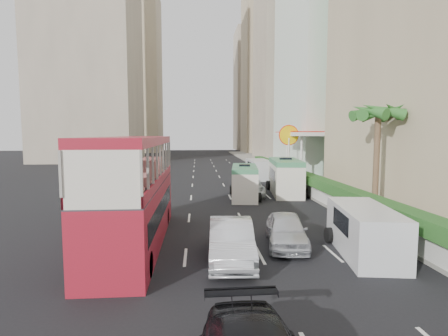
{
  "coord_description": "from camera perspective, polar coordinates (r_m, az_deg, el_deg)",
  "views": [
    {
      "loc": [
        -3.06,
        -16.39,
        5.17
      ],
      "look_at": [
        -1.5,
        4.0,
        3.2
      ],
      "focal_mm": 28.0,
      "sensor_mm": 36.0,
      "label": 1
    }
  ],
  "objects": [
    {
      "name": "minibus_far",
      "position": [
        30.91,
        9.95,
        -1.39
      ],
      "size": [
        3.02,
        7.0,
        3.01
      ],
      "primitive_type": "cube",
      "rotation": [
        0.0,
        0.0,
        -0.11
      ],
      "color": "silver",
      "rests_on": "ground"
    },
    {
      "name": "shell_station",
      "position": [
        41.57,
        13.96,
        2.01
      ],
      "size": [
        6.5,
        8.0,
        5.5
      ],
      "primitive_type": "cube",
      "color": "silver",
      "rests_on": "ground"
    },
    {
      "name": "tower_far_b",
      "position": [
        122.95,
        5.18,
        12.42
      ],
      "size": [
        14.0,
        14.0,
        40.0
      ],
      "primitive_type": "cube",
      "color": "#B4A48E",
      "rests_on": "ground"
    },
    {
      "name": "ground_plane",
      "position": [
        17.46,
        6.05,
        -11.76
      ],
      "size": [
        200.0,
        200.0,
        0.0
      ],
      "primitive_type": "plane",
      "color": "black",
      "rests_on": "ground"
    },
    {
      "name": "tower_left_b",
      "position": [
        109.52,
        -14.76,
        14.7
      ],
      "size": [
        16.0,
        16.0,
        46.0
      ],
      "primitive_type": "cube",
      "color": "tan",
      "rests_on": "ground"
    },
    {
      "name": "panel_van_far",
      "position": [
        40.97,
        5.69,
        -0.21
      ],
      "size": [
        2.33,
        5.57,
        2.21
      ],
      "primitive_type": "cube",
      "rotation": [
        0.0,
        0.0,
        0.02
      ],
      "color": "silver",
      "rests_on": "ground"
    },
    {
      "name": "car_silver_lane_b",
      "position": [
        16.94,
        10.11,
        -12.36
      ],
      "size": [
        2.42,
        4.63,
        1.5
      ],
      "primitive_type": "imported",
      "rotation": [
        0.0,
        0.0,
        -0.15
      ],
      "color": "silver",
      "rests_on": "ground"
    },
    {
      "name": "palm_tree",
      "position": [
        23.17,
        23.59,
        0.61
      ],
      "size": [
        0.36,
        0.36,
        6.4
      ],
      "primitive_type": "cylinder",
      "color": "brown",
      "rests_on": "sidewalk"
    },
    {
      "name": "tower_mid",
      "position": [
        79.81,
        11.78,
        19.78
      ],
      "size": [
        16.0,
        16.0,
        50.0
      ],
      "primitive_type": "cube",
      "color": "#B4A48E",
      "rests_on": "ground"
    },
    {
      "name": "sidewalk",
      "position": [
        43.41,
        11.8,
        -1.33
      ],
      "size": [
        6.0,
        120.0,
        0.18
      ],
      "primitive_type": "cube",
      "color": "#99968C",
      "rests_on": "ground"
    },
    {
      "name": "car_silver_lane_a",
      "position": [
        14.88,
        1.17,
        -14.83
      ],
      "size": [
        2.01,
        5.09,
        1.65
      ],
      "primitive_type": "imported",
      "rotation": [
        0.0,
        0.0,
        -0.05
      ],
      "color": "silver",
      "rests_on": "ground"
    },
    {
      "name": "minibus_near",
      "position": [
        28.52,
        3.36,
        -2.3
      ],
      "size": [
        2.65,
        6.06,
        2.6
      ],
      "primitive_type": "cube",
      "rotation": [
        0.0,
        0.0,
        -0.12
      ],
      "color": "silver",
      "rests_on": "ground"
    },
    {
      "name": "kerb_wall",
      "position": [
        32.09,
        12.46,
        -2.67
      ],
      "size": [
        0.3,
        44.0,
        1.0
      ],
      "primitive_type": "cube",
      "color": "silver",
      "rests_on": "sidewalk"
    },
    {
      "name": "tower_left_a",
      "position": [
        77.26,
        -21.36,
        20.78
      ],
      "size": [
        18.0,
        18.0,
        52.0
      ],
      "primitive_type": "cube",
      "color": "#B4A48E",
      "rests_on": "ground"
    },
    {
      "name": "tower_far_a",
      "position": [
        101.81,
        7.31,
        14.98
      ],
      "size": [
        14.0,
        14.0,
        44.0
      ],
      "primitive_type": "cube",
      "color": "tan",
      "rests_on": "ground"
    },
    {
      "name": "double_decker_bus",
      "position": [
        16.86,
        -14.39,
        -3.68
      ],
      "size": [
        2.5,
        11.0,
        5.06
      ],
      "primitive_type": "cube",
      "color": "maroon",
      "rests_on": "ground"
    },
    {
      "name": "panel_van_near",
      "position": [
        16.47,
        21.94,
        -9.49
      ],
      "size": [
        2.76,
        5.36,
        2.05
      ],
      "primitive_type": "cube",
      "rotation": [
        0.0,
        0.0,
        -0.14
      ],
      "color": "silver",
      "rests_on": "ground"
    },
    {
      "name": "van_asset",
      "position": [
        29.92,
        4.0,
        -4.46
      ],
      "size": [
        2.82,
        5.5,
        1.49
      ],
      "primitive_type": "imported",
      "rotation": [
        0.0,
        0.0,
        -0.07
      ],
      "color": "silver",
      "rests_on": "ground"
    },
    {
      "name": "hedge",
      "position": [
        31.98,
        12.5,
        -1.16
      ],
      "size": [
        1.1,
        44.0,
        0.7
      ],
      "primitive_type": "cube",
      "color": "#2D6626",
      "rests_on": "kerb_wall"
    }
  ]
}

